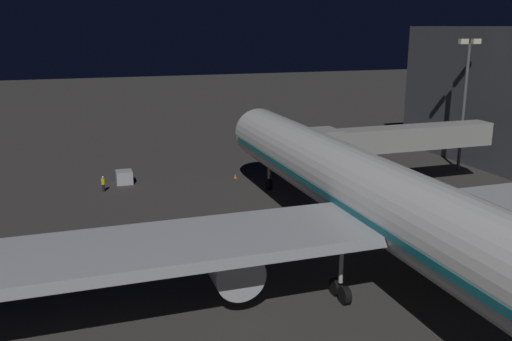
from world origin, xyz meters
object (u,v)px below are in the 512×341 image
traffic_cone_nose_starboard (235,176)px  traffic_cone_nose_port (270,173)px  apron_floodlight_mast (465,94)px  baggage_container_near_belt (124,177)px  ground_crew_by_belt_loader (103,183)px  jet_bridge (388,139)px  airliner_at_gate (393,208)px

traffic_cone_nose_starboard → traffic_cone_nose_port: bearing=180.0°
apron_floodlight_mast → baggage_container_near_belt: bearing=-9.6°
apron_floodlight_mast → ground_crew_by_belt_loader: bearing=-5.7°
jet_bridge → airliner_at_gate: bearing=59.2°
jet_bridge → ground_crew_by_belt_loader: jet_bridge is taller
ground_crew_by_belt_loader → traffic_cone_nose_port: (-19.52, -0.59, -0.68)m
apron_floodlight_mast → baggage_container_near_belt: (40.35, -6.82, -8.65)m
airliner_at_gate → jet_bridge: size_ratio=2.82×
traffic_cone_nose_starboard → ground_crew_by_belt_loader: bearing=2.2°
ground_crew_by_belt_loader → baggage_container_near_belt: bearing=-134.2°
jet_bridge → apron_floodlight_mast: (-13.68, -5.28, 3.67)m
jet_bridge → traffic_cone_nose_starboard: (14.02, -10.15, -5.45)m
jet_bridge → baggage_container_near_belt: size_ratio=11.67×
jet_bridge → traffic_cone_nose_starboard: size_ratio=40.03×
baggage_container_near_belt → traffic_cone_nose_port: size_ratio=3.43×
traffic_cone_nose_port → apron_floodlight_mast: bearing=168.2°
baggage_container_near_belt → airliner_at_gate: bearing=114.9°
jet_bridge → baggage_container_near_belt: 29.71m
jet_bridge → traffic_cone_nose_port: bearing=-46.5°
traffic_cone_nose_port → ground_crew_by_belt_loader: bearing=1.7°
apron_floodlight_mast → traffic_cone_nose_starboard: bearing=-10.0°
ground_crew_by_belt_loader → traffic_cone_nose_port: bearing=-178.3°
apron_floodlight_mast → ground_crew_by_belt_loader: (42.82, -4.28, -8.44)m
airliner_at_gate → ground_crew_by_belt_loader: bearing=-59.5°
apron_floodlight_mast → ground_crew_by_belt_loader: 43.86m
baggage_container_near_belt → ground_crew_by_belt_loader: ground_crew_by_belt_loader is taller
traffic_cone_nose_port → jet_bridge: bearing=133.5°
jet_bridge → apron_floodlight_mast: bearing=-158.9°
airliner_at_gate → apron_floodlight_mast: (-25.50, -25.12, 3.82)m
ground_crew_by_belt_loader → traffic_cone_nose_port: ground_crew_by_belt_loader is taller
traffic_cone_nose_port → traffic_cone_nose_starboard: 4.40m
baggage_container_near_belt → traffic_cone_nose_port: (-17.05, 1.95, -0.47)m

